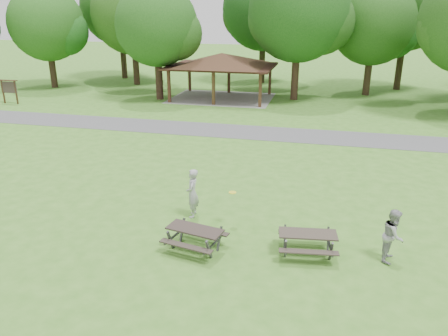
% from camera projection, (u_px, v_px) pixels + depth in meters
% --- Properties ---
extents(ground, '(160.00, 160.00, 0.00)m').
position_uv_depth(ground, '(166.00, 243.00, 14.36)').
color(ground, '#3E7722').
rests_on(ground, ground).
extents(asphalt_path, '(120.00, 3.20, 0.02)m').
position_uv_depth(asphalt_path, '(246.00, 132.00, 27.13)').
color(asphalt_path, '#4B4B4E').
rests_on(asphalt_path, ground).
extents(pavilion, '(8.60, 7.01, 3.76)m').
position_uv_depth(pavilion, '(222.00, 62.00, 36.06)').
color(pavilion, '#3A1F15').
rests_on(pavilion, ground).
extents(notice_board, '(1.60, 0.30, 1.88)m').
position_uv_depth(notice_board, '(9.00, 87.00, 34.70)').
color(notice_board, '#362113').
rests_on(notice_board, ground).
extents(tree_row_b, '(7.14, 6.80, 9.28)m').
position_uv_depth(tree_row_b, '(48.00, 26.00, 40.26)').
color(tree_row_b, black).
rests_on(tree_row_b, ground).
extents(tree_row_c, '(8.19, 7.80, 10.67)m').
position_uv_depth(tree_row_c, '(134.00, 15.00, 41.61)').
color(tree_row_c, black).
rests_on(tree_row_c, ground).
extents(tree_row_d, '(6.93, 6.60, 9.27)m').
position_uv_depth(tree_row_d, '(158.00, 27.00, 34.86)').
color(tree_row_d, black).
rests_on(tree_row_d, ground).
extents(tree_row_e, '(8.40, 8.00, 11.02)m').
position_uv_depth(tree_row_e, '(300.00, 14.00, 34.37)').
color(tree_row_e, '#301D15').
rests_on(tree_row_e, ground).
extents(tree_row_f, '(7.35, 7.00, 9.55)m').
position_uv_depth(tree_row_f, '(374.00, 26.00, 36.58)').
color(tree_row_f, black).
rests_on(tree_row_f, ground).
extents(tree_deep_a, '(8.40, 8.00, 11.38)m').
position_uv_depth(tree_deep_a, '(121.00, 9.00, 45.25)').
color(tree_deep_a, black).
rests_on(tree_deep_a, ground).
extents(tree_deep_b, '(8.40, 8.00, 11.13)m').
position_uv_depth(tree_deep_b, '(265.00, 12.00, 42.51)').
color(tree_deep_b, black).
rests_on(tree_deep_b, ground).
extents(tree_deep_c, '(8.82, 8.40, 11.90)m').
position_uv_depth(tree_deep_c, '(409.00, 5.00, 38.55)').
color(tree_deep_c, black).
rests_on(tree_deep_c, ground).
extents(picnic_table_middle, '(2.04, 1.76, 0.77)m').
position_uv_depth(picnic_table_middle, '(195.00, 234.00, 13.82)').
color(picnic_table_middle, '#2A221E').
rests_on(picnic_table_middle, ground).
extents(picnic_table_far, '(1.95, 1.65, 0.77)m').
position_uv_depth(picnic_table_far, '(308.00, 238.00, 13.55)').
color(picnic_table_far, '#302922').
rests_on(picnic_table_far, ground).
extents(frisbee_in_flight, '(0.33, 0.33, 0.02)m').
position_uv_depth(frisbee_in_flight, '(232.00, 192.00, 15.18)').
color(frisbee_in_flight, yellow).
rests_on(frisbee_in_flight, ground).
extents(frisbee_thrower, '(0.54, 0.73, 1.84)m').
position_uv_depth(frisbee_thrower, '(192.00, 193.00, 15.94)').
color(frisbee_thrower, '#9B9B9E').
rests_on(frisbee_thrower, ground).
extents(frisbee_catcher, '(0.82, 0.95, 1.68)m').
position_uv_depth(frisbee_catcher, '(393.00, 235.00, 13.17)').
color(frisbee_catcher, '#969699').
rests_on(frisbee_catcher, ground).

